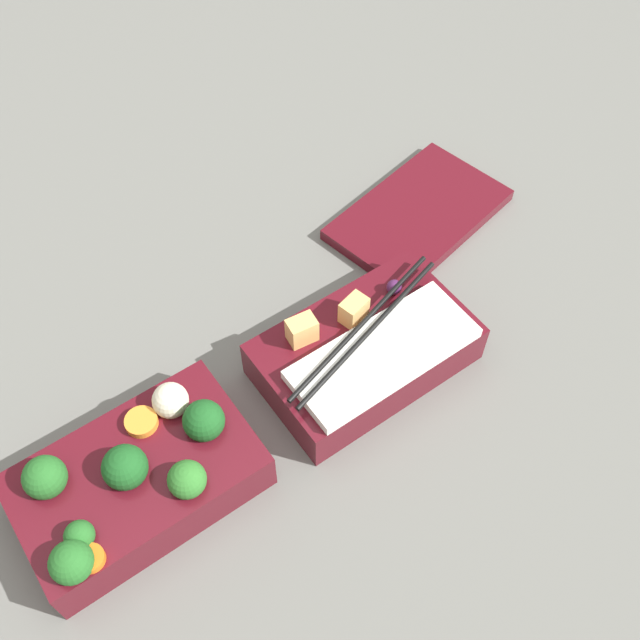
# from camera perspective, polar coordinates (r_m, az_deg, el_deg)

# --- Properties ---
(ground_plane) EXTENTS (3.00, 3.00, 0.00)m
(ground_plane) POSITION_cam_1_polar(r_m,az_deg,el_deg) (0.76, -4.41, -7.50)
(ground_plane) COLOR slate
(bento_tray_vegetable) EXTENTS (0.22, 0.13, 0.08)m
(bento_tray_vegetable) POSITION_cam_1_polar(r_m,az_deg,el_deg) (0.72, -13.73, -11.74)
(bento_tray_vegetable) COLOR #510F19
(bento_tray_vegetable) RESTS_ON ground_plane
(bento_tray_rice) EXTENTS (0.22, 0.13, 0.08)m
(bento_tray_rice) POSITION_cam_1_polar(r_m,az_deg,el_deg) (0.77, 3.52, -2.36)
(bento_tray_rice) COLOR #510F19
(bento_tray_rice) RESTS_ON ground_plane
(bento_lid) EXTENTS (0.23, 0.17, 0.02)m
(bento_lid) POSITION_cam_1_polar(r_m,az_deg,el_deg) (0.92, 7.53, 7.97)
(bento_lid) COLOR #510F19
(bento_lid) RESTS_ON ground_plane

